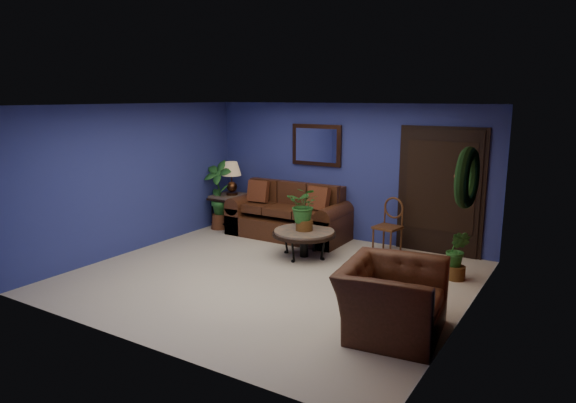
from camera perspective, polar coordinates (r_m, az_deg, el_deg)
The scene contains 18 objects.
floor at distance 7.67m, azimuth -1.89°, elevation -8.36°, with size 5.50×5.50×0.00m, color #BDB49C.
wall_back at distance 9.49m, azimuth 6.45°, elevation 3.26°, with size 5.50×0.04×2.50m, color navy.
wall_left at distance 9.13m, azimuth -16.50°, elevation 2.52°, with size 0.04×5.00×2.50m, color navy.
wall_right_brick at distance 6.27m, azimuth 19.46°, elevation -1.66°, with size 0.04×5.00×2.50m, color maroon.
ceiling at distance 7.21m, azimuth -2.03°, elevation 10.67°, with size 5.50×5.00×0.02m, color silver.
crown_molding at distance 6.13m, azimuth 19.93°, elevation 9.16°, with size 0.03×5.00×0.14m, color white.
wall_mirror at distance 9.67m, azimuth 3.17°, elevation 6.27°, with size 1.02×0.06×0.77m, color #462614.
closet_door at distance 8.90m, azimuth 16.57°, elevation 0.98°, with size 1.44×0.06×2.18m, color black.
wreath at distance 6.25m, azimuth 19.30°, elevation 2.51°, with size 0.72×0.72×0.16m, color black.
sofa at distance 9.75m, azimuth 0.23°, elevation -1.93°, with size 2.27×0.98×1.02m.
coffee_table at distance 8.49m, azimuth 1.80°, elevation -3.59°, with size 1.05×1.05×0.45m.
end_table at distance 10.43m, azimuth -6.22°, elevation -0.09°, with size 0.73×0.73×0.67m.
table_lamp at distance 10.33m, azimuth -6.29°, elevation 3.03°, with size 0.39×0.39×0.65m.
side_chair at distance 8.89m, azimuth 11.25°, elevation -2.20°, with size 0.46×0.46×0.94m.
armchair at distance 5.95m, azimuth 11.44°, elevation -10.57°, with size 1.22×1.07×0.79m, color #492214.
coffee_plant at distance 8.38m, azimuth 1.82°, elevation -0.57°, with size 0.61×0.55×0.73m.
floor_plant at distance 7.84m, azimuth 18.29°, elevation -5.66°, with size 0.33×0.27×0.74m.
tall_plant at distance 10.30m, azimuth -7.72°, elevation 0.98°, with size 0.59×0.40×1.37m.
Camera 1 is at (4.00, -5.99, 2.62)m, focal length 32.00 mm.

